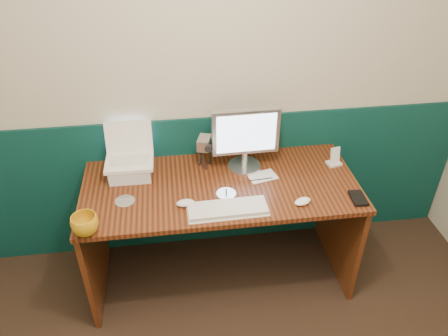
{
  "coord_description": "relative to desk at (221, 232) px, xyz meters",
  "views": [
    {
      "loc": [
        -0.19,
        -0.63,
        2.27
      ],
      "look_at": [
        0.06,
        1.23,
        0.97
      ],
      "focal_mm": 35.0,
      "sensor_mm": 36.0,
      "label": 1
    }
  ],
  "objects": [
    {
      "name": "keyboard",
      "position": [
        0.01,
        -0.24,
        0.39
      ],
      "size": [
        0.43,
        0.15,
        0.02
      ],
      "primitive_type": "cube",
      "rotation": [
        0.0,
        0.0,
        0.02
      ],
      "color": "white",
      "rests_on": "desk"
    },
    {
      "name": "laptop",
      "position": [
        -0.52,
        0.17,
        0.57
      ],
      "size": [
        0.28,
        0.22,
        0.23
      ],
      "primitive_type": null,
      "rotation": [
        0.0,
        0.0,
        -0.01
      ],
      "color": "white",
      "rests_on": "laptop_riser"
    },
    {
      "name": "pda",
      "position": [
        0.74,
        -0.24,
        0.38
      ],
      "size": [
        0.08,
        0.14,
        0.02
      ],
      "primitive_type": "cube",
      "rotation": [
        0.0,
        0.0,
        -0.05
      ],
      "color": "black",
      "rests_on": "desk"
    },
    {
      "name": "monitor",
      "position": [
        0.17,
        0.16,
        0.57
      ],
      "size": [
        0.4,
        0.12,
        0.4
      ],
      "primitive_type": null,
      "rotation": [
        0.0,
        0.0,
        0.02
      ],
      "color": "silver",
      "rests_on": "desk"
    },
    {
      "name": "laptop_riser",
      "position": [
        -0.52,
        0.17,
        0.42
      ],
      "size": [
        0.24,
        0.21,
        0.08
      ],
      "primitive_type": "cube",
      "rotation": [
        0.0,
        0.0,
        -0.01
      ],
      "color": "silver",
      "rests_on": "desk"
    },
    {
      "name": "music_player",
      "position": [
        0.72,
        0.11,
        0.44
      ],
      "size": [
        0.06,
        0.04,
        0.1
      ],
      "primitive_type": "cube",
      "rotation": [
        -0.17,
        0.0,
        0.21
      ],
      "color": "white",
      "rests_on": "dock"
    },
    {
      "name": "papers",
      "position": [
        0.26,
        0.04,
        0.38
      ],
      "size": [
        0.18,
        0.14,
        0.0
      ],
      "primitive_type": "cube",
      "rotation": [
        0.0,
        0.0,
        0.23
      ],
      "color": "silver",
      "rests_on": "desk"
    },
    {
      "name": "wainscot",
      "position": [
        -0.06,
        0.36,
        0.12
      ],
      "size": [
        3.48,
        0.02,
        1.0
      ],
      "primitive_type": "cube",
      "color": "#072F30",
      "rests_on": "ground"
    },
    {
      "name": "pen",
      "position": [
        0.24,
        0.01,
        0.38
      ],
      "size": [
        0.14,
        0.02,
        0.01
      ],
      "primitive_type": "cylinder",
      "rotation": [
        0.0,
        1.57,
        0.07
      ],
      "color": "black",
      "rests_on": "desk"
    },
    {
      "name": "camcorder",
      "position": [
        -0.07,
        0.2,
        0.47
      ],
      "size": [
        0.12,
        0.14,
        0.19
      ],
      "primitive_type": null,
      "rotation": [
        0.0,
        0.0,
        -0.3
      ],
      "color": "#B6B5BA",
      "rests_on": "desk"
    },
    {
      "name": "desk",
      "position": [
        0.0,
        0.0,
        0.0
      ],
      "size": [
        1.6,
        0.7,
        0.75
      ],
      "primitive_type": "cube",
      "color": "#3A140A",
      "rests_on": "ground"
    },
    {
      "name": "back_wall",
      "position": [
        -0.06,
        0.37,
        0.88
      ],
      "size": [
        3.5,
        0.04,
        2.5
      ],
      "primitive_type": "cube",
      "color": "beige",
      "rests_on": "ground"
    },
    {
      "name": "cd_spindle",
      "position": [
        0.02,
        -0.11,
        0.39
      ],
      "size": [
        0.11,
        0.11,
        0.02
      ],
      "primitive_type": "cylinder",
      "color": "silver",
      "rests_on": "desk"
    },
    {
      "name": "mouse_left",
      "position": [
        -0.21,
        -0.16,
        0.39
      ],
      "size": [
        0.1,
        0.06,
        0.03
      ],
      "primitive_type": "ellipsoid",
      "rotation": [
        0.0,
        0.0,
        0.05
      ],
      "color": "silver",
      "rests_on": "desk"
    },
    {
      "name": "mug",
      "position": [
        -0.72,
        -0.31,
        0.43
      ],
      "size": [
        0.16,
        0.16,
        0.11
      ],
      "primitive_type": "imported",
      "rotation": [
        0.0,
        0.0,
        -0.17
      ],
      "color": "#C99112",
      "rests_on": "desk"
    },
    {
      "name": "mouse_right",
      "position": [
        0.42,
        -0.23,
        0.39
      ],
      "size": [
        0.11,
        0.09,
        0.03
      ],
      "primitive_type": "ellipsoid",
      "rotation": [
        0.0,
        0.0,
        0.35
      ],
      "color": "white",
      "rests_on": "desk"
    },
    {
      "name": "dock",
      "position": [
        0.72,
        0.11,
        0.38
      ],
      "size": [
        0.1,
        0.08,
        0.02
      ],
      "primitive_type": "cube",
      "rotation": [
        0.0,
        0.0,
        0.21
      ],
      "color": "silver",
      "rests_on": "desk"
    },
    {
      "name": "cd_loose_a",
      "position": [
        -0.54,
        -0.08,
        0.38
      ],
      "size": [
        0.11,
        0.11,
        0.0
      ],
      "primitive_type": "cylinder",
      "color": "#AFB6C0",
      "rests_on": "desk"
    }
  ]
}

